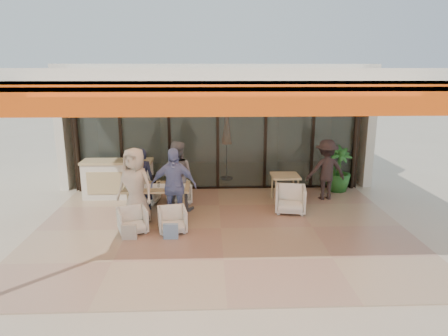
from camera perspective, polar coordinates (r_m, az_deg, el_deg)
The scene contains 21 objects.
ground at distance 8.78m, azimuth -0.43°, elevation -8.74°, with size 70.00×70.00×0.00m, color #C6B293.
terrace_floor at distance 8.78m, azimuth -0.43°, elevation -8.71°, with size 8.00×6.00×0.01m, color tan.
terrace_structure at distance 7.84m, azimuth -0.42°, elevation 12.95°, with size 8.00×6.00×3.40m.
glass_storefront at distance 11.24m, azimuth -0.92°, elevation 4.81°, with size 8.08×0.10×3.20m.
interior_block at distance 13.46m, azimuth -1.12°, elevation 9.03°, with size 9.05×3.62×3.52m.
host_counter at distance 11.05m, azimuth -14.87°, elevation -1.50°, with size 1.85×0.65×1.04m.
dining_table at distance 9.43m, azimuth -9.56°, elevation -2.89°, with size 1.50×0.90×0.93m.
chair_far_left at distance 10.49m, azimuth -11.08°, elevation -3.35°, with size 0.61×0.57×0.63m, color white.
chair_far_right at distance 10.39m, azimuth -6.49°, elevation -3.38°, with size 0.60×0.56×0.62m, color white.
chair_near_left at distance 8.72m, azimuth -12.95°, elevation -7.16°, with size 0.58×0.54×0.60m, color white.
chair_near_right at distance 8.60m, azimuth -7.40°, elevation -7.20°, with size 0.58×0.54×0.60m, color white.
diner_navy at distance 9.88m, azimuth -11.63°, elevation -1.64°, with size 0.57×0.37×1.56m, color #171D33.
diner_grey at distance 9.76m, azimuth -6.79°, elevation -1.15°, with size 0.84×0.65×1.72m, color #5C5C60.
diner_cream at distance 9.01m, azimuth -12.57°, elevation -2.62°, with size 0.85×0.55×1.74m, color beige.
diner_periwinkle at distance 8.89m, azimuth -7.23°, elevation -2.62°, with size 1.02×0.42×1.74m, color #717FBD.
tote_bag_cream at distance 8.41m, azimuth -13.40°, elevation -8.95°, with size 0.30×0.10×0.34m, color silver.
tote_bag_blue at distance 8.28m, azimuth -7.62°, elevation -9.03°, with size 0.30×0.10×0.34m, color #99BFD8.
side_table at distance 10.40m, azimuth 8.71°, elevation -1.54°, with size 0.70×0.70×0.74m.
side_chair at distance 9.77m, azimuth 9.47°, elevation -4.27°, with size 0.71×0.66×0.73m, color white.
standing_woman at distance 10.82m, azimuth 14.37°, elevation -0.27°, with size 1.05×0.60×1.62m, color black.
potted_palm at distance 11.66m, azimuth 15.97°, elevation -0.17°, with size 0.73×0.73×1.30m, color #1E5919.
Camera 1 is at (-0.24, -8.10, 3.39)m, focal length 32.00 mm.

